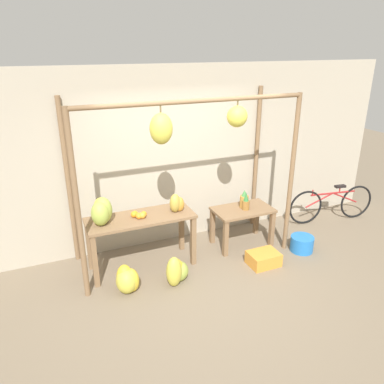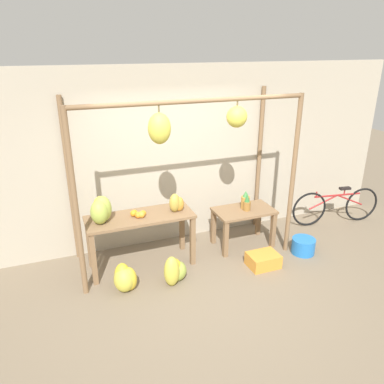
{
  "view_description": "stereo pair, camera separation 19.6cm",
  "coord_description": "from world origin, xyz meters",
  "px_view_note": "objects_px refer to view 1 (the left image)",
  "views": [
    {
      "loc": [
        -1.89,
        -3.74,
        3.06
      ],
      "look_at": [
        0.1,
        0.91,
        1.05
      ],
      "focal_mm": 35.0,
      "sensor_mm": 36.0,
      "label": 1
    },
    {
      "loc": [
        -1.71,
        -3.81,
        3.06
      ],
      "look_at": [
        0.1,
        0.91,
        1.05
      ],
      "focal_mm": 35.0,
      "sensor_mm": 36.0,
      "label": 2
    }
  ],
  "objects_px": {
    "orange_pile": "(139,215)",
    "banana_pile_ground_right": "(176,271)",
    "fruit_crate_white": "(263,259)",
    "parked_bicycle": "(331,204)",
    "banana_pile_on_table": "(102,211)",
    "banana_pile_ground_left": "(127,280)",
    "blue_bucket": "(302,244)",
    "pineapple_cluster": "(245,201)",
    "papaya_pile": "(177,203)"
  },
  "relations": [
    {
      "from": "orange_pile",
      "to": "banana_pile_ground_right",
      "type": "relative_size",
      "value": 0.49
    },
    {
      "from": "fruit_crate_white",
      "to": "parked_bicycle",
      "type": "relative_size",
      "value": 0.27
    },
    {
      "from": "banana_pile_on_table",
      "to": "banana_pile_ground_left",
      "type": "height_order",
      "value": "banana_pile_on_table"
    },
    {
      "from": "banana_pile_ground_right",
      "to": "blue_bucket",
      "type": "height_order",
      "value": "banana_pile_ground_right"
    },
    {
      "from": "pineapple_cluster",
      "to": "fruit_crate_white",
      "type": "height_order",
      "value": "pineapple_cluster"
    },
    {
      "from": "pineapple_cluster",
      "to": "parked_bicycle",
      "type": "relative_size",
      "value": 0.18
    },
    {
      "from": "parked_bicycle",
      "to": "banana_pile_ground_left",
      "type": "bearing_deg",
      "value": -170.94
    },
    {
      "from": "banana_pile_ground_right",
      "to": "blue_bucket",
      "type": "xyz_separation_m",
      "value": [
        2.13,
        0.02,
        -0.06
      ]
    },
    {
      "from": "orange_pile",
      "to": "parked_bicycle",
      "type": "height_order",
      "value": "orange_pile"
    },
    {
      "from": "papaya_pile",
      "to": "banana_pile_ground_left",
      "type": "bearing_deg",
      "value": -151.86
    },
    {
      "from": "pineapple_cluster",
      "to": "banana_pile_on_table",
      "type": "bearing_deg",
      "value": -179.39
    },
    {
      "from": "pineapple_cluster",
      "to": "banana_pile_ground_left",
      "type": "distance_m",
      "value": 2.21
    },
    {
      "from": "banana_pile_on_table",
      "to": "blue_bucket",
      "type": "xyz_separation_m",
      "value": [
        2.96,
        -0.56,
        -0.86
      ]
    },
    {
      "from": "orange_pile",
      "to": "papaya_pile",
      "type": "xyz_separation_m",
      "value": [
        0.56,
        -0.01,
        0.09
      ]
    },
    {
      "from": "pineapple_cluster",
      "to": "blue_bucket",
      "type": "bearing_deg",
      "value": -38.61
    },
    {
      "from": "orange_pile",
      "to": "fruit_crate_white",
      "type": "height_order",
      "value": "orange_pile"
    },
    {
      "from": "fruit_crate_white",
      "to": "blue_bucket",
      "type": "relative_size",
      "value": 1.23
    },
    {
      "from": "fruit_crate_white",
      "to": "blue_bucket",
      "type": "distance_m",
      "value": 0.79
    },
    {
      "from": "banana_pile_on_table",
      "to": "blue_bucket",
      "type": "height_order",
      "value": "banana_pile_on_table"
    },
    {
      "from": "parked_bicycle",
      "to": "blue_bucket",
      "type": "bearing_deg",
      "value": -149.96
    },
    {
      "from": "pineapple_cluster",
      "to": "papaya_pile",
      "type": "xyz_separation_m",
      "value": [
        -1.17,
        -0.06,
        0.18
      ]
    },
    {
      "from": "orange_pile",
      "to": "parked_bicycle",
      "type": "bearing_deg",
      "value": 2.25
    },
    {
      "from": "banana_pile_ground_right",
      "to": "fruit_crate_white",
      "type": "height_order",
      "value": "banana_pile_ground_right"
    },
    {
      "from": "fruit_crate_white",
      "to": "orange_pile",
      "type": "bearing_deg",
      "value": 158.95
    },
    {
      "from": "fruit_crate_white",
      "to": "papaya_pile",
      "type": "height_order",
      "value": "papaya_pile"
    },
    {
      "from": "fruit_crate_white",
      "to": "banana_pile_on_table",
      "type": "bearing_deg",
      "value": 162.98
    },
    {
      "from": "parked_bicycle",
      "to": "orange_pile",
      "type": "bearing_deg",
      "value": -177.75
    },
    {
      "from": "banana_pile_on_table",
      "to": "banana_pile_ground_right",
      "type": "xyz_separation_m",
      "value": [
        0.83,
        -0.58,
        -0.8
      ]
    },
    {
      "from": "parked_bicycle",
      "to": "papaya_pile",
      "type": "xyz_separation_m",
      "value": [
        -3.09,
        -0.16,
        0.59
      ]
    },
    {
      "from": "pineapple_cluster",
      "to": "papaya_pile",
      "type": "bearing_deg",
      "value": -177.17
    },
    {
      "from": "banana_pile_on_table",
      "to": "parked_bicycle",
      "type": "height_order",
      "value": "banana_pile_on_table"
    },
    {
      "from": "banana_pile_ground_left",
      "to": "banana_pile_ground_right",
      "type": "relative_size",
      "value": 0.87
    },
    {
      "from": "banana_pile_ground_left",
      "to": "banana_pile_ground_right",
      "type": "xyz_separation_m",
      "value": [
        0.66,
        -0.07,
        0.0
      ]
    },
    {
      "from": "pineapple_cluster",
      "to": "banana_pile_ground_left",
      "type": "height_order",
      "value": "pineapple_cluster"
    },
    {
      "from": "orange_pile",
      "to": "pineapple_cluster",
      "type": "bearing_deg",
      "value": 1.42
    },
    {
      "from": "orange_pile",
      "to": "blue_bucket",
      "type": "distance_m",
      "value": 2.63
    },
    {
      "from": "banana_pile_on_table",
      "to": "blue_bucket",
      "type": "bearing_deg",
      "value": -10.71
    },
    {
      "from": "fruit_crate_white",
      "to": "parked_bicycle",
      "type": "xyz_separation_m",
      "value": [
        1.97,
        0.79,
        0.24
      ]
    },
    {
      "from": "orange_pile",
      "to": "banana_pile_ground_left",
      "type": "bearing_deg",
      "value": -123.83
    },
    {
      "from": "banana_pile_ground_right",
      "to": "papaya_pile",
      "type": "bearing_deg",
      "value": 67.18
    },
    {
      "from": "banana_pile_ground_right",
      "to": "banana_pile_ground_left",
      "type": "bearing_deg",
      "value": 174.33
    },
    {
      "from": "banana_pile_ground_left",
      "to": "blue_bucket",
      "type": "height_order",
      "value": "banana_pile_ground_left"
    },
    {
      "from": "banana_pile_ground_left",
      "to": "papaya_pile",
      "type": "height_order",
      "value": "papaya_pile"
    },
    {
      "from": "banana_pile_ground_left",
      "to": "parked_bicycle",
      "type": "distance_m",
      "value": 4.03
    },
    {
      "from": "banana_pile_on_table",
      "to": "orange_pile",
      "type": "bearing_deg",
      "value": -2.26
    },
    {
      "from": "banana_pile_ground_right",
      "to": "parked_bicycle",
      "type": "bearing_deg",
      "value": 11.92
    },
    {
      "from": "blue_bucket",
      "to": "fruit_crate_white",
      "type": "bearing_deg",
      "value": -172.19
    },
    {
      "from": "fruit_crate_white",
      "to": "blue_bucket",
      "type": "bearing_deg",
      "value": 7.81
    },
    {
      "from": "banana_pile_on_table",
      "to": "pineapple_cluster",
      "type": "height_order",
      "value": "banana_pile_on_table"
    },
    {
      "from": "pineapple_cluster",
      "to": "papaya_pile",
      "type": "distance_m",
      "value": 1.19
    }
  ]
}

